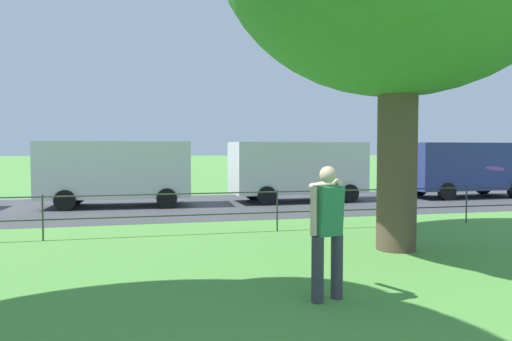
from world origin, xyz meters
The scene contains 7 objects.
street_strip centered at (0.00, 15.96, 0.00)m, with size 80.00×7.44×0.01m, color #424247.
park_fence centered at (0.00, 10.47, 0.68)m, with size 36.87×0.04×1.00m.
person_thrower centered at (1.83, 5.29, 0.95)m, with size 0.50×0.84×1.76m.
frisbee centered at (5.22, 6.30, 1.65)m, with size 0.32×0.32×0.07m.
panel_van_far_left centered at (-1.42, 16.45, 1.27)m, with size 5.07×2.25×2.24m.
panel_van_left centered at (5.17, 16.54, 1.27)m, with size 5.06×2.23×2.24m.
panel_van_center centered at (12.38, 16.44, 1.27)m, with size 5.03×2.16×2.24m.
Camera 1 is at (-0.46, -0.39, 1.97)m, focal length 32.95 mm.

